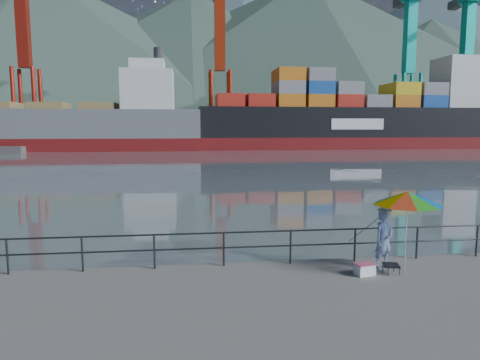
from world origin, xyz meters
name	(u,v)px	position (x,y,z in m)	size (l,w,h in m)	color
harbor_water	(195,139)	(0.00, 130.00, 0.00)	(500.00, 280.00, 0.00)	slate
far_dock	(238,143)	(10.00, 93.00, 0.00)	(200.00, 40.00, 0.40)	#514F4C
guardrail	(257,248)	(0.00, 1.70, 0.52)	(22.00, 0.06, 1.03)	#2D3033
mountains	(269,64)	(38.82, 207.75, 35.55)	(600.00, 332.80, 80.00)	#385147
port_cranes	(336,73)	(31.00, 84.00, 16.00)	(116.00, 28.00, 38.40)	red
container_stacks	(331,131)	(33.47, 93.92, 2.89)	(58.00, 8.40, 7.80)	gray
fisherman	(384,240)	(3.57, 0.99, 0.84)	(0.61, 0.40, 1.68)	#215199
beach_umbrella	(408,198)	(4.05, 0.64, 2.10)	(2.24, 2.24, 2.29)	white
folding_stool	(391,269)	(3.58, 0.49, 0.14)	(0.50, 0.50, 0.27)	black
cooler_bag	(365,270)	(2.80, 0.48, 0.14)	(0.50, 0.33, 0.29)	white
fishing_rod	(362,258)	(3.33, 1.90, 0.00)	(0.02, 0.02, 2.00)	black
bulk_carrier	(67,126)	(-23.36, 69.22, 4.13)	(50.90, 8.81, 14.50)	maroon
container_ship	(356,117)	(30.79, 70.96, 5.85)	(58.33, 9.72, 18.10)	maroon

